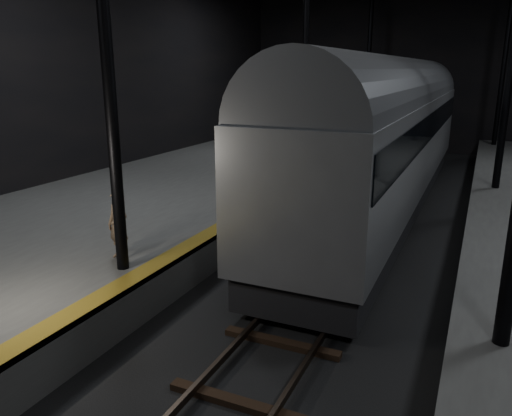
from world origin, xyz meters
The scene contains 6 objects.
ground centered at (0.00, 0.00, 0.00)m, with size 44.00×44.00×0.00m, color black.
platform_left centered at (-7.50, 0.00, 0.50)m, with size 9.00×43.80×1.00m, color #4A4B48.
tactile_strip centered at (-3.25, 0.00, 1.00)m, with size 0.50×43.80×0.01m, color brown.
track centered at (0.00, 0.00, 0.07)m, with size 2.40×43.00×0.24m.
train centered at (0.00, 6.62, 3.11)m, with size 3.12×20.85×5.57m.
woman centered at (-4.26, -3.52, 1.80)m, with size 0.59×0.38×1.61m, color #8D7256.
Camera 1 is at (3.17, -12.17, 5.28)m, focal length 35.00 mm.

